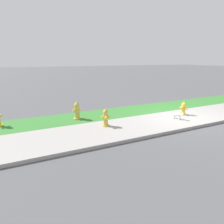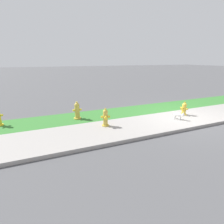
% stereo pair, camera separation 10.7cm
% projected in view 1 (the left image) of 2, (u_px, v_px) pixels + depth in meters
% --- Properties ---
extents(ground_plane, '(120.00, 120.00, 0.00)m').
position_uv_depth(ground_plane, '(182.00, 118.00, 8.14)').
color(ground_plane, '#515154').
extents(sidewalk_pavement, '(18.00, 2.13, 0.01)m').
position_uv_depth(sidewalk_pavement, '(182.00, 118.00, 8.14)').
color(sidewalk_pavement, '#9E9993').
rests_on(sidewalk_pavement, ground).
extents(grass_verge, '(18.00, 1.74, 0.01)m').
position_uv_depth(grass_verge, '(156.00, 107.00, 9.84)').
color(grass_verge, '#387A33').
rests_on(grass_verge, ground).
extents(street_curb, '(18.00, 0.16, 0.12)m').
position_uv_depth(street_curb, '(203.00, 125.00, 7.12)').
color(street_curb, '#9E9993').
rests_on(street_curb, ground).
extents(fire_hydrant_mid_block, '(0.36, 0.39, 0.66)m').
position_uv_depth(fire_hydrant_mid_block, '(183.00, 109.00, 8.50)').
color(fire_hydrant_mid_block, gold).
rests_on(fire_hydrant_mid_block, ground).
extents(fire_hydrant_far_end, '(0.40, 0.38, 0.80)m').
position_uv_depth(fire_hydrant_far_end, '(77.00, 111.00, 7.87)').
color(fire_hydrant_far_end, gold).
rests_on(fire_hydrant_far_end, ground).
extents(fire_hydrant_at_driveway, '(0.38, 0.35, 0.75)m').
position_uv_depth(fire_hydrant_at_driveway, '(106.00, 118.00, 7.03)').
color(fire_hydrant_at_driveway, gold).
rests_on(fire_hydrant_at_driveway, ground).
extents(small_white_dog, '(0.34, 0.49, 0.38)m').
position_uv_depth(small_white_dog, '(178.00, 115.00, 7.88)').
color(small_white_dog, white).
rests_on(small_white_dog, ground).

